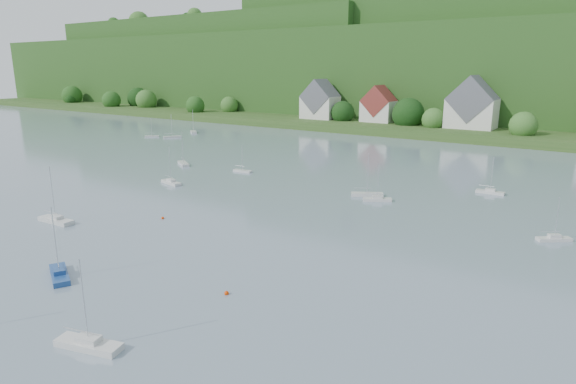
% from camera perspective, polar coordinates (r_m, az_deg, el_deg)
% --- Properties ---
extents(far_shore_strip, '(600.00, 60.00, 3.00)m').
position_cam_1_polar(far_shore_strip, '(194.92, 19.94, 7.06)').
color(far_shore_strip, '#2F501E').
rests_on(far_shore_strip, ground).
extents(forested_ridge, '(620.00, 181.22, 69.89)m').
position_cam_1_polar(forested_ridge, '(260.61, 24.39, 13.02)').
color(forested_ridge, '#1D4014').
rests_on(forested_ridge, ground).
extents(village_building_0, '(14.00, 10.40, 16.00)m').
position_cam_1_polar(village_building_0, '(203.18, 3.79, 10.41)').
color(village_building_0, silver).
rests_on(village_building_0, far_shore_strip).
extents(village_building_1, '(12.00, 9.36, 14.00)m').
position_cam_1_polar(village_building_1, '(193.63, 10.57, 9.79)').
color(village_building_1, silver).
rests_on(village_building_1, far_shore_strip).
extents(village_building_2, '(16.00, 11.44, 18.00)m').
position_cam_1_polar(village_building_2, '(181.31, 20.74, 9.30)').
color(village_building_2, silver).
rests_on(village_building_2, far_shore_strip).
extents(near_sailboat_1, '(6.35, 4.33, 8.41)m').
position_cam_1_polar(near_sailboat_1, '(62.52, -25.22, -8.64)').
color(near_sailboat_1, navy).
rests_on(near_sailboat_1, ground).
extents(near_sailboat_3, '(6.32, 3.27, 8.22)m').
position_cam_1_polar(near_sailboat_3, '(47.02, -22.32, -16.07)').
color(near_sailboat_3, silver).
rests_on(near_sailboat_3, ground).
extents(near_sailboat_6, '(6.72, 2.25, 8.93)m').
position_cam_1_polar(near_sailboat_6, '(84.02, -25.56, -2.94)').
color(near_sailboat_6, silver).
rests_on(near_sailboat_6, ground).
extents(mooring_buoy_2, '(0.50, 0.50, 0.50)m').
position_cam_1_polar(mooring_buoy_2, '(53.32, -7.21, -11.81)').
color(mooring_buoy_2, '#E53802').
rests_on(mooring_buoy_2, ground).
extents(mooring_buoy_3, '(0.45, 0.45, 0.45)m').
position_cam_1_polar(mooring_buoy_3, '(80.35, -14.47, -3.05)').
color(mooring_buoy_3, '#E53802').
rests_on(mooring_buoy_3, ground).
extents(far_sailboat_cluster, '(200.70, 72.70, 8.53)m').
position_cam_1_polar(far_sailboat_cluster, '(111.65, 18.65, 1.69)').
color(far_sailboat_cluster, silver).
rests_on(far_sailboat_cluster, ground).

